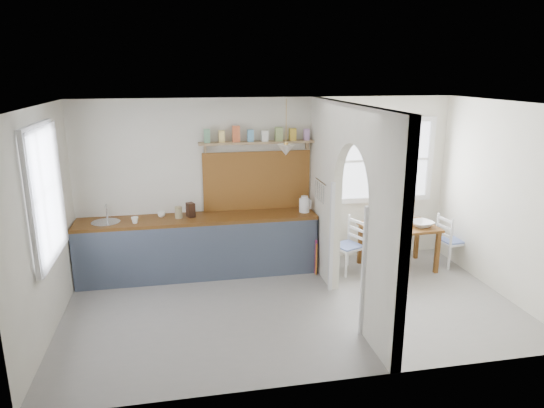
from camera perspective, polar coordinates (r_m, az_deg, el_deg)
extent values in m
cube|color=gray|center=(6.47, 2.45, -11.99)|extent=(5.80, 3.20, 0.01)
cube|color=silver|center=(5.76, 2.75, 11.66)|extent=(5.80, 3.20, 0.01)
cube|color=silver|center=(7.50, -0.25, 2.50)|extent=(5.80, 0.01, 2.60)
cube|color=silver|center=(4.53, 7.32, -6.41)|extent=(5.80, 0.01, 2.60)
cube|color=silver|center=(6.03, -25.32, -2.23)|extent=(0.01, 3.20, 2.60)
cube|color=silver|center=(7.21, 25.61, 0.44)|extent=(0.01, 3.20, 2.60)
cube|color=silver|center=(5.12, 13.42, -4.10)|extent=(0.12, 0.80, 2.60)
cube|color=silver|center=(7.10, 6.22, 1.66)|extent=(0.12, 1.20, 2.60)
cube|color=silver|center=(5.83, 9.89, 6.31)|extent=(0.12, 1.20, 1.05)
cube|color=brown|center=(7.20, -8.68, -1.74)|extent=(3.50, 0.60, 0.05)
cube|color=#495465|center=(7.08, -8.43, -5.89)|extent=(3.50, 0.03, 0.85)
cube|color=#311C12|center=(7.39, -8.55, -4.96)|extent=(3.46, 0.45, 0.85)
cylinder|color=#B6B8BC|center=(7.27, -18.97, -2.12)|extent=(0.40, 0.40, 0.02)
cube|color=#9B5A23|center=(7.43, -1.77, 2.76)|extent=(1.65, 0.03, 0.90)
cube|color=#91704B|center=(7.24, -1.70, 7.26)|extent=(1.75, 0.20, 0.03)
cube|color=#558860|center=(7.14, -7.67, 7.87)|extent=(0.09, 0.09, 0.18)
cube|color=#ECC25F|center=(7.16, -5.96, 7.94)|extent=(0.09, 0.09, 0.18)
cube|color=#C14F23|center=(7.18, -4.25, 8.00)|extent=(0.09, 0.09, 0.18)
cube|color=#4E8DB3|center=(7.21, -2.55, 8.06)|extent=(0.09, 0.09, 0.18)
cube|color=white|center=(7.24, -0.87, 8.10)|extent=(0.09, 0.09, 0.18)
cube|color=olive|center=(7.28, 0.80, 8.14)|extent=(0.09, 0.09, 0.18)
cube|color=#B48E1C|center=(7.33, 2.44, 8.18)|extent=(0.09, 0.09, 0.18)
cube|color=#AA7CB5|center=(7.38, 4.07, 8.20)|extent=(0.09, 0.09, 0.18)
cone|color=white|center=(6.98, 1.65, 6.38)|extent=(0.26, 0.26, 0.16)
cylinder|color=#B6B8BC|center=(6.94, 5.78, 2.64)|extent=(0.02, 0.50, 0.02)
imported|color=white|center=(7.08, -15.84, -1.85)|extent=(0.11, 0.11, 0.09)
imported|color=white|center=(7.29, -12.88, -1.18)|extent=(0.13, 0.13, 0.09)
cube|color=#311C12|center=(7.20, -9.55, -0.69)|extent=(0.14, 0.16, 0.21)
cylinder|color=tan|center=(7.18, -10.94, -0.98)|extent=(0.14, 0.14, 0.17)
cube|color=#B12C6B|center=(7.34, 5.16, -6.23)|extent=(0.02, 0.03, 0.53)
cube|color=#C66A21|center=(7.32, 5.23, -6.51)|extent=(0.02, 0.03, 0.48)
imported|color=silver|center=(7.70, 17.19, -2.25)|extent=(0.41, 0.41, 0.08)
imported|color=#579550|center=(7.49, 13.84, -2.47)|extent=(0.12, 0.12, 0.09)
cylinder|color=#2E2B2C|center=(7.40, 12.30, -2.88)|extent=(0.19, 0.19, 0.01)
imported|color=#6B4F78|center=(7.76, 14.46, -1.59)|extent=(0.18, 0.18, 0.16)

